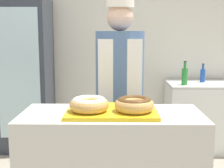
% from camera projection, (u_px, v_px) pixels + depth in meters
% --- Properties ---
extents(wall_back, '(8.00, 0.06, 2.70)m').
position_uv_depth(wall_back, '(114.00, 40.00, 4.11)').
color(wall_back, silver).
rests_on(wall_back, ground_plane).
extents(serving_tray, '(0.59, 0.43, 0.02)m').
position_uv_depth(serving_tray, '(112.00, 111.00, 2.08)').
color(serving_tray, yellow).
rests_on(serving_tray, display_counter).
extents(donut_light_glaze, '(0.26, 0.26, 0.09)m').
position_uv_depth(donut_light_glaze, '(89.00, 104.00, 2.03)').
color(donut_light_glaze, tan).
rests_on(donut_light_glaze, serving_tray).
extents(donut_chocolate_glaze, '(0.26, 0.26, 0.09)m').
position_uv_depth(donut_chocolate_glaze, '(134.00, 104.00, 2.02)').
color(donut_chocolate_glaze, tan).
rests_on(donut_chocolate_glaze, serving_tray).
extents(brownie_back_left, '(0.10, 0.10, 0.03)m').
position_uv_depth(brownie_back_left, '(99.00, 102.00, 2.22)').
color(brownie_back_left, '#382111').
rests_on(brownie_back_left, serving_tray).
extents(brownie_back_right, '(0.10, 0.10, 0.03)m').
position_uv_depth(brownie_back_right, '(125.00, 102.00, 2.22)').
color(brownie_back_right, '#382111').
rests_on(brownie_back_right, serving_tray).
extents(baker_person, '(0.41, 0.41, 1.71)m').
position_uv_depth(baker_person, '(120.00, 96.00, 2.70)').
color(baker_person, '#4C4C51').
rests_on(baker_person, ground_plane).
extents(beverage_fridge, '(0.59, 0.59, 1.87)m').
position_uv_depth(beverage_fridge, '(26.00, 74.00, 3.83)').
color(beverage_fridge, '#333842').
rests_on(beverage_fridge, ground_plane).
extents(chest_freezer, '(0.99, 0.61, 0.83)m').
position_uv_depth(chest_freezer, '(207.00, 115.00, 3.89)').
color(chest_freezer, white).
rests_on(chest_freezer, ground_plane).
extents(bottle_blue, '(0.06, 0.06, 0.23)m').
position_uv_depth(bottle_blue, '(203.00, 75.00, 3.89)').
color(bottle_blue, '#1E4CB2').
rests_on(bottle_blue, chest_freezer).
extents(bottle_green, '(0.07, 0.07, 0.28)m').
position_uv_depth(bottle_green, '(185.00, 76.00, 3.67)').
color(bottle_green, '#2D8C38').
rests_on(bottle_green, chest_freezer).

